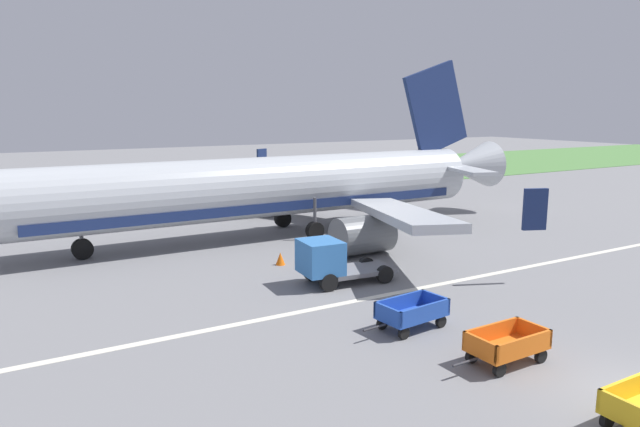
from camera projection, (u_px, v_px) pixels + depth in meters
name	position (u px, v px, depth m)	size (l,w,h in m)	color
grass_strip	(154.00, 183.00, 61.47)	(220.00, 28.00, 0.06)	#518442
apron_stripe	(400.00, 292.00, 25.01)	(120.00, 0.36, 0.01)	silver
airplane	(277.00, 188.00, 35.68)	(37.51, 30.30, 11.34)	#B2B7BC
baggage_cart_third_in_row	(507.00, 345.00, 17.98)	(3.56, 1.45, 1.07)	orange
baggage_cart_fourth_in_row	(412.00, 313.00, 20.80)	(3.61, 1.65, 1.07)	#234CB2
service_truck_beside_carts	(330.00, 261.00, 25.93)	(4.51, 2.29, 2.10)	slate
traffic_cone_near_plane	(280.00, 259.00, 29.35)	(0.49, 0.49, 0.65)	orange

